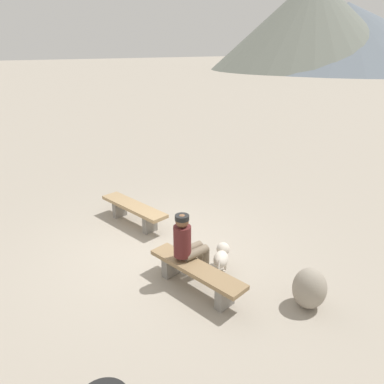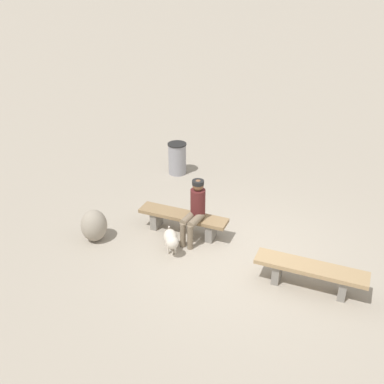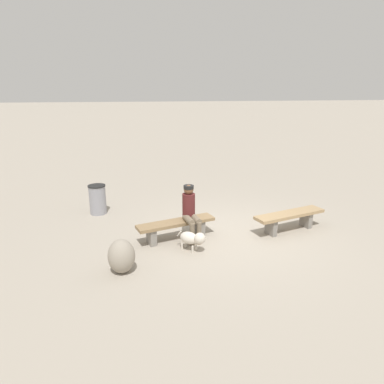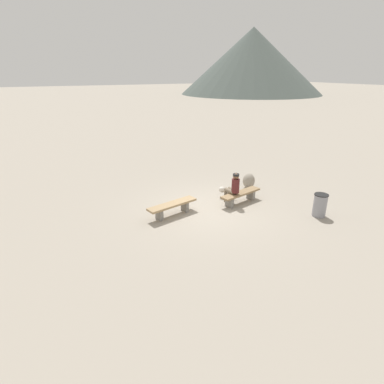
{
  "view_description": "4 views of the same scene",
  "coord_description": "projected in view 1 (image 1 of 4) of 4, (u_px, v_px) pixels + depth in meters",
  "views": [
    {
      "loc": [
        5.59,
        -2.85,
        3.77
      ],
      "look_at": [
        -1.2,
        1.48,
        0.54
      ],
      "focal_mm": 34.46,
      "sensor_mm": 36.0,
      "label": 1
    },
    {
      "loc": [
        -3.42,
        6.29,
        5.16
      ],
      "look_at": [
        1.42,
        -0.47,
        0.75
      ],
      "focal_mm": 43.1,
      "sensor_mm": 36.0,
      "label": 2
    },
    {
      "loc": [
        2.65,
        7.01,
        3.3
      ],
      "look_at": [
        0.82,
        -0.79,
        0.89
      ],
      "focal_mm": 31.58,
      "sensor_mm": 36.0,
      "label": 3
    },
    {
      "loc": [
        -5.25,
        -9.15,
        4.79
      ],
      "look_at": [
        -0.61,
        0.16,
        0.72
      ],
      "focal_mm": 29.18,
      "sensor_mm": 36.0,
      "label": 4
    }
  ],
  "objects": [
    {
      "name": "bench_left",
      "position": [
        134.0,
        210.0,
        8.22
      ],
      "size": [
        1.92,
        0.83,
        0.47
      ],
      "rotation": [
        0.0,
        0.0,
        0.23
      ],
      "color": "gray",
      "rests_on": "ground"
    },
    {
      "name": "boulder",
      "position": [
        309.0,
        288.0,
        5.59
      ],
      "size": [
        0.59,
        0.6,
        0.66
      ],
      "primitive_type": "ellipsoid",
      "rotation": [
        0.0,
        0.0,
        4.88
      ],
      "color": "gray",
      "rests_on": "ground"
    },
    {
      "name": "seated_person",
      "position": [
        188.0,
        243.0,
        6.11
      ],
      "size": [
        0.36,
        0.67,
        1.26
      ],
      "rotation": [
        0.0,
        0.0,
        0.12
      ],
      "color": "#511E1E",
      "rests_on": "ground"
    },
    {
      "name": "bench_right",
      "position": [
        196.0,
        273.0,
        5.98
      ],
      "size": [
        1.87,
        0.8,
        0.44
      ],
      "rotation": [
        0.0,
        0.0,
        0.23
      ],
      "color": "gray",
      "rests_on": "ground"
    },
    {
      "name": "distant_peak_1",
      "position": [
        311.0,
        23.0,
        57.78
      ],
      "size": [
        31.26,
        31.26,
        13.83
      ],
      "primitive_type": "cone",
      "color": "slate",
      "rests_on": "ground"
    },
    {
      "name": "ground",
      "position": [
        161.0,
        253.0,
        7.21
      ],
      "size": [
        210.0,
        210.0,
        0.06
      ],
      "primitive_type": "cube",
      "color": "#9E9384"
    },
    {
      "name": "dog",
      "position": [
        222.0,
        256.0,
        6.5
      ],
      "size": [
        0.55,
        0.55,
        0.46
      ],
      "rotation": [
        0.0,
        0.0,
        2.36
      ],
      "color": "beige",
      "rests_on": "ground"
    },
    {
      "name": "distant_peak_0",
      "position": [
        344.0,
        36.0,
        61.31
      ],
      "size": [
        43.65,
        43.65,
        10.21
      ],
      "primitive_type": "cone",
      "color": "slate",
      "rests_on": "ground"
    }
  ]
}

